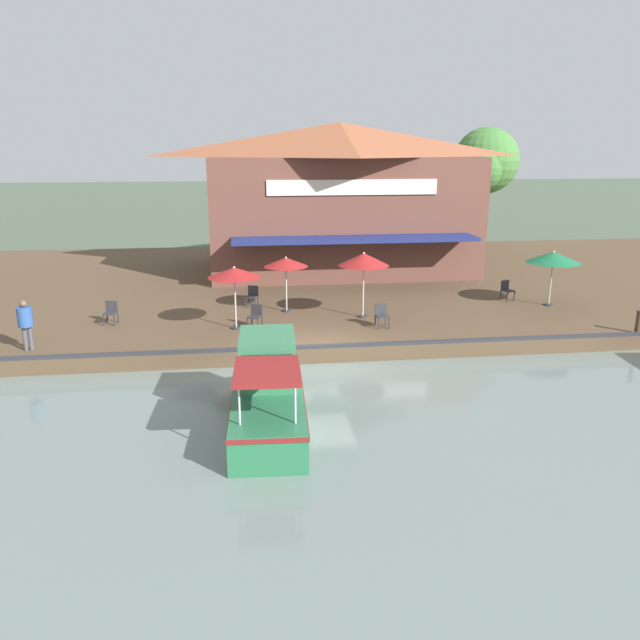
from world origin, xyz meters
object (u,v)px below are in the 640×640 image
object	(u,v)px
patio_umbrella_mid_patio_left	(553,257)
cafe_chair_under_first_umbrella	(255,315)
patio_umbrella_near_quay_edge	(234,273)
patio_umbrella_by_entrance	(364,260)
waterfront_restaurant	(339,196)
cafe_chair_back_row_seat	(382,314)
cafe_chair_far_corner_seat	(111,311)
cafe_chair_mid_patio	(507,289)
motorboat_far_downstream	(268,392)
patio_umbrella_mid_patio_right	(286,262)
tree_upstream_bank	(485,163)
mooring_post	(638,322)
person_mid_patio	(25,319)
cafe_chair_beside_entrance	(252,295)

from	to	relation	value
patio_umbrella_mid_patio_left	cafe_chair_under_first_umbrella	bearing A→B (deg)	-81.88
patio_umbrella_near_quay_edge	patio_umbrella_by_entrance	distance (m)	4.99
waterfront_restaurant	cafe_chair_back_row_seat	distance (m)	11.88
cafe_chair_far_corner_seat	cafe_chair_mid_patio	bearing A→B (deg)	95.90
cafe_chair_under_first_umbrella	motorboat_far_downstream	world-z (taller)	motorboat_far_downstream
patio_umbrella_mid_patio_left	patio_umbrella_mid_patio_right	bearing A→B (deg)	-92.00
cafe_chair_far_corner_seat	tree_upstream_bank	distance (m)	25.68
patio_umbrella_mid_patio_left	cafe_chair_under_first_umbrella	xyz separation A→B (m)	(1.75, -12.25, -1.55)
patio_umbrella_near_quay_edge	cafe_chair_mid_patio	xyz separation A→B (m)	(-2.93, 11.57, -1.60)
mooring_post	patio_umbrella_mid_patio_left	bearing A→B (deg)	-163.50
cafe_chair_back_row_seat	mooring_post	bearing A→B (deg)	77.95
waterfront_restaurant	cafe_chair_far_corner_seat	world-z (taller)	waterfront_restaurant
waterfront_restaurant	cafe_chair_mid_patio	xyz separation A→B (m)	(8.00, 6.09, -3.38)
patio_umbrella_near_quay_edge	person_mid_patio	world-z (taller)	patio_umbrella_near_quay_edge
patio_umbrella_near_quay_edge	cafe_chair_under_first_umbrella	world-z (taller)	patio_umbrella_near_quay_edge
patio_umbrella_mid_patio_right	cafe_chair_back_row_seat	size ratio (longest dim) A/B	2.62
cafe_chair_under_first_umbrella	tree_upstream_bank	bearing A→B (deg)	137.72
patio_umbrella_by_entrance	person_mid_patio	world-z (taller)	patio_umbrella_by_entrance
patio_umbrella_mid_patio_left	cafe_chair_beside_entrance	world-z (taller)	patio_umbrella_mid_patio_left
tree_upstream_bank	patio_umbrella_mid_patio_right	bearing A→B (deg)	-43.66
waterfront_restaurant	cafe_chair_under_first_umbrella	xyz separation A→B (m)	(10.86, -4.78, -3.38)
cafe_chair_under_first_umbrella	cafe_chair_mid_patio	bearing A→B (deg)	104.75
patio_umbrella_mid_patio_right	mooring_post	xyz separation A→B (m)	(4.55, 12.19, -1.58)
patio_umbrella_near_quay_edge	tree_upstream_bank	size ratio (longest dim) A/B	0.31
patio_umbrella_mid_patio_left	person_mid_patio	world-z (taller)	patio_umbrella_mid_patio_left
waterfront_restaurant	patio_umbrella_by_entrance	world-z (taller)	waterfront_restaurant
patio_umbrella_near_quay_edge	mooring_post	distance (m)	14.48
cafe_chair_back_row_seat	patio_umbrella_mid_patio_left	bearing A→B (deg)	106.55
waterfront_restaurant	patio_umbrella_mid_patio_right	size ratio (longest dim) A/B	6.26
cafe_chair_far_corner_seat	motorboat_far_downstream	bearing A→B (deg)	34.08
patio_umbrella_mid_patio_left	mooring_post	bearing A→B (deg)	16.50
person_mid_patio	motorboat_far_downstream	xyz separation A→B (m)	(5.24, 7.58, -0.78)
cafe_chair_under_first_umbrella	cafe_chair_back_row_seat	distance (m)	4.63
patio_umbrella_mid_patio_left	cafe_chair_far_corner_seat	bearing A→B (deg)	-88.17
patio_umbrella_by_entrance	cafe_chair_far_corner_seat	xyz separation A→B (m)	(-0.27, -9.53, -1.79)
cafe_chair_mid_patio	cafe_chair_under_first_umbrella	xyz separation A→B (m)	(2.86, -10.86, 0.00)
mooring_post	cafe_chair_under_first_umbrella	bearing A→B (deg)	-100.19
patio_umbrella_near_quay_edge	person_mid_patio	bearing A→B (deg)	-76.31
waterfront_restaurant	patio_umbrella_mid_patio_left	size ratio (longest dim) A/B	6.07
cafe_chair_mid_patio	cafe_chair_beside_entrance	size ratio (longest dim) A/B	1.00
cafe_chair_under_first_umbrella	tree_upstream_bank	world-z (taller)	tree_upstream_bank
cafe_chair_far_corner_seat	cafe_chair_mid_patio	xyz separation A→B (m)	(-1.68, 16.22, 0.00)
motorboat_far_downstream	tree_upstream_bank	bearing A→B (deg)	147.73
cafe_chair_back_row_seat	cafe_chair_beside_entrance	size ratio (longest dim) A/B	1.00
patio_umbrella_near_quay_edge	motorboat_far_downstream	distance (m)	7.16
patio_umbrella_near_quay_edge	tree_upstream_bank	world-z (taller)	tree_upstream_bank
patio_umbrella_mid_patio_right	person_mid_patio	world-z (taller)	patio_umbrella_mid_patio_right
person_mid_patio	patio_umbrella_mid_patio_right	bearing A→B (deg)	113.72
tree_upstream_bank	waterfront_restaurant	bearing A→B (deg)	-61.56
tree_upstream_bank	cafe_chair_far_corner_seat	bearing A→B (deg)	-53.16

